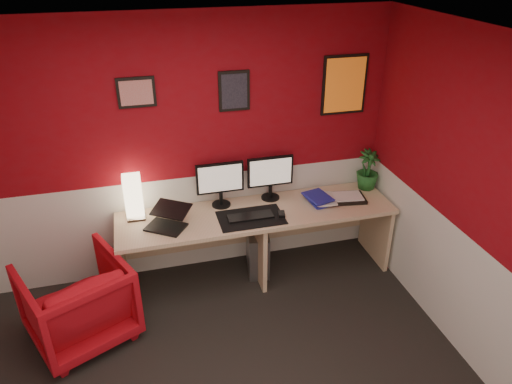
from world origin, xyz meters
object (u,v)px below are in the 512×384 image
object	(u,v)px
laptop	(165,217)
pc_tower	(258,249)
armchair	(78,302)
desk	(257,244)
zen_tray	(346,198)
potted_plant	(368,170)
monitor_right	(271,171)
shoji_lamp	(134,198)
monitor_left	(220,178)

from	to	relation	value
laptop	pc_tower	world-z (taller)	laptop
laptop	armchair	distance (m)	0.99
desk	zen_tray	bearing A→B (deg)	0.17
potted_plant	zen_tray	bearing A→B (deg)	-148.73
desk	potted_plant	bearing A→B (deg)	8.60
desk	laptop	distance (m)	0.98
desk	pc_tower	size ratio (longest dim) A/B	5.78
monitor_right	pc_tower	bearing A→B (deg)	-144.23
potted_plant	pc_tower	bearing A→B (deg)	-176.32
zen_tray	pc_tower	world-z (taller)	zen_tray
monitor_right	shoji_lamp	bearing A→B (deg)	-178.21
shoji_lamp	potted_plant	bearing A→B (deg)	0.00
laptop	monitor_left	bearing A→B (deg)	61.06
monitor_right	armchair	size ratio (longest dim) A/B	0.73
monitor_right	potted_plant	distance (m)	1.01
monitor_left	armchair	size ratio (longest dim) A/B	0.73
monitor_left	zen_tray	world-z (taller)	monitor_left
monitor_right	pc_tower	size ratio (longest dim) A/B	1.29
laptop	monitor_left	xyz separation A→B (m)	(0.55, 0.28, 0.18)
desk	shoji_lamp	world-z (taller)	shoji_lamp
monitor_left	armchair	xyz separation A→B (m)	(-1.34, -0.63, -0.66)
potted_plant	armchair	size ratio (longest dim) A/B	0.51
potted_plant	desk	bearing A→B (deg)	-171.40
pc_tower	desk	bearing A→B (deg)	-98.31
desk	potted_plant	xyz separation A→B (m)	(1.20, 0.18, 0.57)
monitor_right	zen_tray	bearing A→B (deg)	-17.11
zen_tray	monitor_left	bearing A→B (deg)	170.41
shoji_lamp	monitor_right	world-z (taller)	monitor_right
laptop	zen_tray	xyz separation A→B (m)	(1.76, 0.07, -0.09)
zen_tray	potted_plant	bearing A→B (deg)	31.27
laptop	pc_tower	xyz separation A→B (m)	(0.89, 0.18, -0.61)
laptop	monitor_right	distance (m)	1.10
shoji_lamp	monitor_left	bearing A→B (deg)	1.80
desk	shoji_lamp	distance (m)	1.25
monitor_right	potted_plant	xyz separation A→B (m)	(1.01, -0.04, -0.09)
zen_tray	monitor_right	bearing A→B (deg)	162.89
desk	laptop	size ratio (longest dim) A/B	7.88
laptop	potted_plant	world-z (taller)	potted_plant
shoji_lamp	monitor_right	size ratio (longest dim) A/B	0.69
monitor_right	potted_plant	world-z (taller)	monitor_right
shoji_lamp	zen_tray	world-z (taller)	shoji_lamp
zen_tray	desk	bearing A→B (deg)	-179.83
desk	monitor_right	distance (m)	0.72
shoji_lamp	zen_tray	xyz separation A→B (m)	(2.01, -0.18, -0.18)
monitor_left	zen_tray	xyz separation A→B (m)	(1.21, -0.20, -0.28)
zen_tray	laptop	bearing A→B (deg)	-177.64
pc_tower	armchair	world-z (taller)	armchair
laptop	armchair	bearing A→B (deg)	-121.32
monitor_right	armchair	xyz separation A→B (m)	(-1.83, -0.65, -0.66)
monitor_left	potted_plant	world-z (taller)	monitor_left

